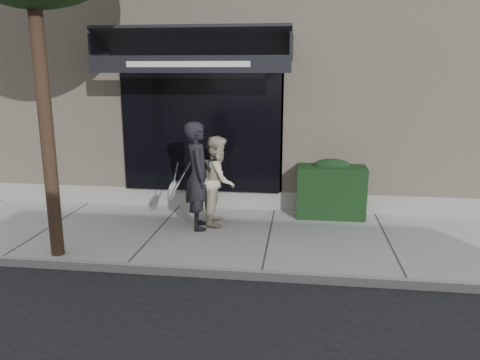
# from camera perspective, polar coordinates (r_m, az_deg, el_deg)

# --- Properties ---
(ground) EXTENTS (80.00, 80.00, 0.00)m
(ground) POSITION_cam_1_polar(r_m,az_deg,el_deg) (8.23, 3.58, -7.47)
(ground) COLOR black
(ground) RESTS_ON ground
(sidewalk) EXTENTS (20.00, 3.00, 0.12)m
(sidewalk) POSITION_cam_1_polar(r_m,az_deg,el_deg) (8.21, 3.58, -7.07)
(sidewalk) COLOR gray
(sidewalk) RESTS_ON ground
(curb) EXTENTS (20.00, 0.10, 0.14)m
(curb) POSITION_cam_1_polar(r_m,az_deg,el_deg) (6.78, 2.65, -11.52)
(curb) COLOR gray
(curb) RESTS_ON ground
(building_facade) EXTENTS (14.30, 8.04, 5.64)m
(building_facade) POSITION_cam_1_polar(r_m,az_deg,el_deg) (12.65, 5.34, 12.42)
(building_facade) COLOR #C5B296
(building_facade) RESTS_ON ground
(hedge) EXTENTS (1.30, 0.70, 1.14)m
(hedge) POSITION_cam_1_polar(r_m,az_deg,el_deg) (9.23, 11.01, -1.10)
(hedge) COLOR black
(hedge) RESTS_ON sidewalk
(pedestrian_front) EXTENTS (0.82, 0.89, 1.93)m
(pedestrian_front) POSITION_cam_1_polar(r_m,az_deg,el_deg) (8.32, -5.15, 0.50)
(pedestrian_front) COLOR black
(pedestrian_front) RESTS_ON sidewalk
(pedestrian_back) EXTENTS (0.68, 0.92, 1.63)m
(pedestrian_back) POSITION_cam_1_polar(r_m,az_deg,el_deg) (8.61, -2.68, 0.00)
(pedestrian_back) COLOR beige
(pedestrian_back) RESTS_ON sidewalk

